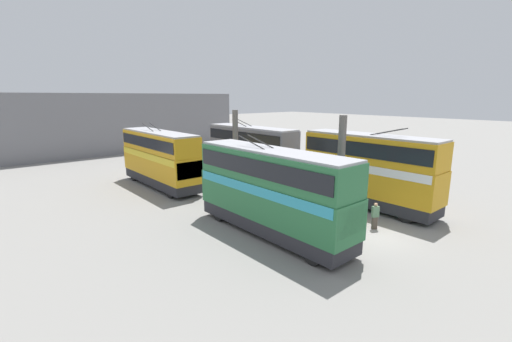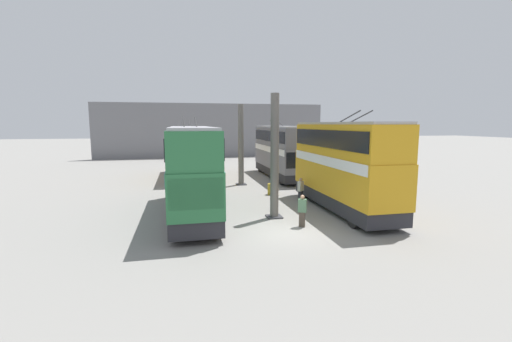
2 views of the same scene
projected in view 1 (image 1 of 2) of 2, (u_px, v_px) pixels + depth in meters
The scene contains 11 objects.
ground_plane at pixel (377, 236), 20.06m from camera, with size 240.00×240.00×0.00m, color gray.
depot_back_wall at pixel (125, 124), 48.20m from camera, with size 0.50×36.00×8.47m.
support_column_near at pixel (340, 173), 21.42m from camera, with size 0.85×0.85×6.93m.
support_column_far at pixel (236, 152), 29.43m from camera, with size 0.85×0.85×6.93m.
bus_left_near at pixel (369, 166), 24.89m from camera, with size 10.23×2.54×5.99m.
bus_left_far at pixel (251, 148), 34.88m from camera, with size 11.41×2.54×5.68m.
bus_right_near at pixel (271, 187), 19.76m from camera, with size 11.00×2.54×5.72m.
bus_right_far at pixel (160, 155), 30.60m from camera, with size 10.73×2.54×5.63m.
person_by_left_row at pixel (325, 192), 26.09m from camera, with size 0.44×0.48×1.67m.
person_aisle_foreground at pixel (375, 215), 21.00m from camera, with size 0.41×0.48×1.68m.
oil_drum at pixel (286, 193), 27.57m from camera, with size 0.67×0.67×0.82m.
Camera 1 is at (-9.61, 17.63, 8.02)m, focal length 24.00 mm.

